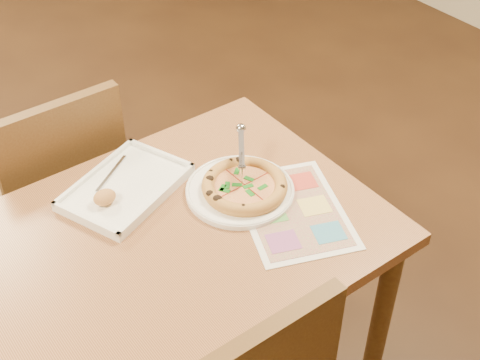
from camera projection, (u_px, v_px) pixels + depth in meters
room at (118, 32)px, 1.38m from camera, size 7.00×7.00×7.00m
dining_table at (148, 268)px, 1.84m from camera, size 1.30×0.85×0.72m
chair_far at (59, 175)px, 2.25m from camera, size 0.42×0.42×0.47m
plate at (240, 191)px, 1.94m from camera, size 0.35×0.35×0.02m
pizza at (245, 186)px, 1.93m from camera, size 0.25×0.25×0.04m
pizza_cutter at (242, 154)px, 1.94m from camera, size 0.11×0.15×0.10m
appetizer_tray at (124, 189)px, 1.94m from camera, size 0.42×0.36×0.06m
menu at (293, 210)px, 1.89m from camera, size 0.40×0.47×0.00m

